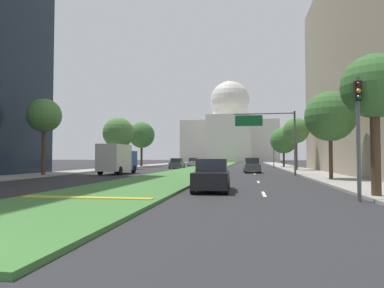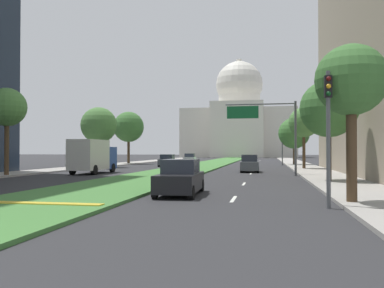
% 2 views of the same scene
% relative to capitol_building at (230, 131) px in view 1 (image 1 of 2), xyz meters
% --- Properties ---
extents(ground_plane, '(283.65, 283.65, 0.00)m').
position_rel_capitol_building_xyz_m(ground_plane, '(0.00, -63.70, -12.11)').
color(ground_plane, '#2B2B2D').
extents(grass_median, '(6.39, 116.04, 0.14)m').
position_rel_capitol_building_xyz_m(grass_median, '(0.00, -70.15, -12.04)').
color(grass_median, '#427A38').
rests_on(grass_median, ground_plane).
extents(median_curb_nose, '(5.75, 0.50, 0.04)m').
position_rel_capitol_building_xyz_m(median_curb_nose, '(0.00, -119.54, -11.95)').
color(median_curb_nose, gold).
rests_on(median_curb_nose, grass_median).
extents(lane_dashes_right, '(0.16, 75.26, 0.01)m').
position_rel_capitol_building_xyz_m(lane_dashes_right, '(7.46, -82.58, -12.10)').
color(lane_dashes_right, silver).
rests_on(lane_dashes_right, ground_plane).
extents(sidewalk_left, '(4.00, 116.04, 0.15)m').
position_rel_capitol_building_xyz_m(sidewalk_left, '(-13.72, -76.60, -12.03)').
color(sidewalk_left, '#9E9991').
rests_on(sidewalk_left, ground_plane).
extents(sidewalk_right, '(4.00, 116.04, 0.15)m').
position_rel_capitol_building_xyz_m(sidewalk_right, '(13.72, -76.60, -12.03)').
color(sidewalk_right, '#9E9991').
rests_on(sidewalk_right, ground_plane).
extents(capitol_building, '(36.64, 24.16, 32.76)m').
position_rel_capitol_building_xyz_m(capitol_building, '(0.00, 0.00, 0.00)').
color(capitol_building, silver).
rests_on(capitol_building, ground_plane).
extents(traffic_light_near_right, '(0.28, 0.35, 5.20)m').
position_rel_capitol_building_xyz_m(traffic_light_near_right, '(11.22, -117.88, -8.79)').
color(traffic_light_near_right, '#515456').
rests_on(traffic_light_near_right, ground_plane).
extents(traffic_light_far_right, '(0.28, 0.35, 5.20)m').
position_rel_capitol_building_xyz_m(traffic_light_far_right, '(11.22, -73.18, -8.79)').
color(traffic_light_far_right, '#515456').
rests_on(traffic_light_far_right, ground_plane).
extents(overhead_guide_sign, '(6.20, 0.20, 6.50)m').
position_rel_capitol_building_xyz_m(overhead_guide_sign, '(9.07, -97.73, -7.43)').
color(overhead_guide_sign, '#515456').
rests_on(overhead_guide_sign, ground_plane).
extents(street_tree_right_near, '(2.86, 2.86, 6.45)m').
position_rel_capitol_building_xyz_m(street_tree_right_near, '(12.26, -116.75, -7.18)').
color(street_tree_right_near, '#4C3823').
rests_on(street_tree_right_near, ground_plane).
extents(street_tree_left_mid, '(3.23, 3.23, 7.45)m').
position_rel_capitol_building_xyz_m(street_tree_left_mid, '(-12.51, -103.48, -6.34)').
color(street_tree_left_mid, '#4C3823').
rests_on(street_tree_left_mid, ground_plane).
extents(street_tree_right_mid, '(3.95, 3.95, 7.05)m').
position_rel_capitol_building_xyz_m(street_tree_right_mid, '(13.15, -104.89, -7.05)').
color(street_tree_right_mid, '#4C3823').
rests_on(street_tree_right_mid, ground_plane).
extents(street_tree_left_far, '(4.68, 4.68, 7.84)m').
position_rel_capitol_building_xyz_m(street_tree_left_far, '(-12.56, -84.61, -6.63)').
color(street_tree_left_far, '#4C3823').
rests_on(street_tree_left_far, ground_plane).
extents(street_tree_right_far, '(3.45, 3.45, 7.14)m').
position_rel_capitol_building_xyz_m(street_tree_right_far, '(13.14, -86.16, -6.73)').
color(street_tree_right_far, '#4C3823').
rests_on(street_tree_right_far, ground_plane).
extents(street_tree_left_distant, '(4.93, 4.93, 8.50)m').
position_rel_capitol_building_xyz_m(street_tree_left_distant, '(-13.07, -71.71, -6.10)').
color(street_tree_left_distant, '#4C3823').
rests_on(street_tree_left_distant, ground_plane).
extents(street_tree_right_distant, '(4.58, 4.58, 7.04)m').
position_rel_capitol_building_xyz_m(street_tree_right_distant, '(12.93, -72.70, -7.37)').
color(street_tree_right_distant, '#4C3823').
rests_on(street_tree_right_distant, ground_plane).
extents(sedan_lead_stopped, '(2.05, 4.60, 1.75)m').
position_rel_capitol_building_xyz_m(sedan_lead_stopped, '(4.73, -114.28, -11.29)').
color(sedan_lead_stopped, black).
rests_on(sedan_lead_stopped, ground_plane).
extents(sedan_midblock, '(2.03, 4.32, 1.76)m').
position_rel_capitol_building_xyz_m(sedan_midblock, '(7.19, -92.42, -11.29)').
color(sedan_midblock, '#4C5156').
rests_on(sedan_midblock, ground_plane).
extents(sedan_distant, '(2.09, 4.32, 1.66)m').
position_rel_capitol_building_xyz_m(sedan_distant, '(-4.49, -79.95, -11.33)').
color(sedan_distant, '#4C5156').
rests_on(sedan_distant, ground_plane).
extents(sedan_far_horizon, '(2.14, 4.22, 1.68)m').
position_rel_capitol_building_xyz_m(sedan_far_horizon, '(-4.48, -63.60, -11.32)').
color(sedan_far_horizon, '#BCBCC1').
rests_on(sedan_far_horizon, ground_plane).
extents(box_truck_delivery, '(2.40, 6.40, 3.20)m').
position_rel_capitol_building_xyz_m(box_truck_delivery, '(-7.35, -97.91, -10.43)').
color(box_truck_delivery, navy).
rests_on(box_truck_delivery, ground_plane).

